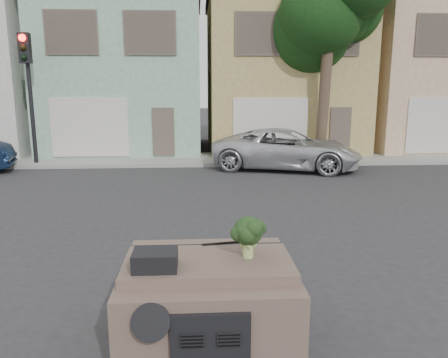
{
  "coord_description": "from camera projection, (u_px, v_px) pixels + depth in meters",
  "views": [
    {
      "loc": [
        -0.1,
        -7.84,
        3.05
      ],
      "look_at": [
        0.4,
        0.5,
        1.3
      ],
      "focal_mm": 35.0,
      "sensor_mm": 36.0,
      "label": 1
    }
  ],
  "objects": [
    {
      "name": "broccoli",
      "position": [
        248.0,
        237.0,
        5.02
      ],
      "size": [
        0.58,
        0.58,
        0.5
      ],
      "primitive_type": "cube",
      "rotation": [
        0.0,
        0.0,
        0.79
      ],
      "color": "black",
      "rests_on": "car_dashboard"
    },
    {
      "name": "wiper_arm",
      "position": [
        229.0,
        243.0,
        5.51
      ],
      "size": [
        0.69,
        0.15,
        0.02
      ],
      "primitive_type": "cube",
      "rotation": [
        0.0,
        0.0,
        0.17
      ],
      "color": "black",
      "rests_on": "car_dashboard"
    },
    {
      "name": "tree_near",
      "position": [
        326.0,
        57.0,
        17.29
      ],
      "size": [
        4.4,
        4.0,
        8.5
      ],
      "primitive_type": "cube",
      "color": "#143612",
      "rests_on": "ground"
    },
    {
      "name": "instrument_hump",
      "position": [
        155.0,
        260.0,
        4.73
      ],
      "size": [
        0.48,
        0.38,
        0.2
      ],
      "primitive_type": "cube",
      "color": "black",
      "rests_on": "car_dashboard"
    },
    {
      "name": "sidewalk",
      "position": [
        201.0,
        159.0,
        18.53
      ],
      "size": [
        40.0,
        3.0,
        0.15
      ],
      "primitive_type": "cube",
      "color": "gray",
      "rests_on": "ground"
    },
    {
      "name": "car_dashboard",
      "position": [
        208.0,
        299.0,
        5.24
      ],
      "size": [
        2.0,
        1.8,
        1.12
      ],
      "primitive_type": "cube",
      "color": "brown",
      "rests_on": "ground"
    },
    {
      "name": "townhouse_mint",
      "position": [
        128.0,
        73.0,
        21.48
      ],
      "size": [
        7.2,
        8.2,
        7.55
      ],
      "primitive_type": "cube",
      "color": "#90B89B",
      "rests_on": "ground"
    },
    {
      "name": "traffic_signal",
      "position": [
        30.0,
        101.0,
        16.67
      ],
      "size": [
        0.4,
        0.4,
        5.1
      ],
      "primitive_type": "cube",
      "color": "black",
      "rests_on": "ground"
    },
    {
      "name": "townhouse_tan",
      "position": [
        279.0,
        73.0,
        21.92
      ],
      "size": [
        7.2,
        8.2,
        7.55
      ],
      "primitive_type": "cube",
      "color": "tan",
      "rests_on": "ground"
    },
    {
      "name": "silver_pickup",
      "position": [
        286.0,
        169.0,
        16.74
      ],
      "size": [
        6.03,
        4.03,
        1.54
      ],
      "primitive_type": "imported",
      "rotation": [
        0.0,
        0.0,
        1.28
      ],
      "color": "silver",
      "rests_on": "ground"
    },
    {
      "name": "ground_plane",
      "position": [
        205.0,
        251.0,
        8.29
      ],
      "size": [
        120.0,
        120.0,
        0.0
      ],
      "primitive_type": "plane",
      "color": "#303033",
      "rests_on": "ground"
    },
    {
      "name": "townhouse_beige",
      "position": [
        424.0,
        73.0,
        22.36
      ],
      "size": [
        7.2,
        8.2,
        7.55
      ],
      "primitive_type": "cube",
      "color": "#D7B18A",
      "rests_on": "ground"
    }
  ]
}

